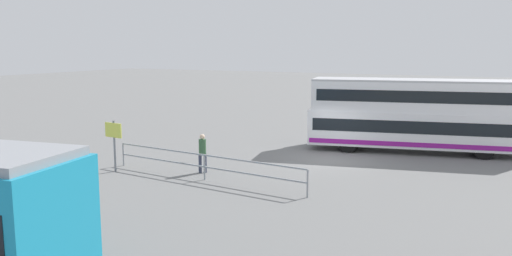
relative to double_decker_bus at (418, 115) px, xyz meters
The scene contains 5 objects.
ground_plane 5.56m from the double_decker_bus, 49.46° to the left, with size 160.00×160.00×0.00m, color slate.
double_decker_bus is the anchor object (origin of this frame).
pedestrian_near_railing 11.82m from the double_decker_bus, 50.03° to the left, with size 0.43×0.43×1.72m.
pedestrian_railing 12.20m from the double_decker_bus, 55.87° to the left, with size 9.63×1.07×1.08m.
info_sign 15.41m from the double_decker_bus, 43.64° to the left, with size 0.98×0.17×2.29m.
Camera 1 is at (-8.17, 24.17, 5.52)m, focal length 36.95 mm.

